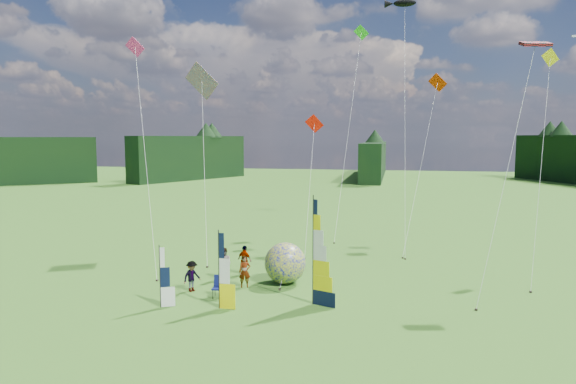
% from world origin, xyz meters
% --- Properties ---
extents(ground, '(220.00, 220.00, 0.00)m').
position_xyz_m(ground, '(0.00, 0.00, 0.00)').
color(ground, '#4C802D').
rests_on(ground, ground).
extents(treeline_ring, '(210.00, 210.00, 8.00)m').
position_xyz_m(treeline_ring, '(0.00, 0.00, 4.00)').
color(treeline_ring, black).
rests_on(treeline_ring, ground).
extents(feather_banner_main, '(1.37, 0.59, 5.28)m').
position_xyz_m(feather_banner_main, '(0.48, 2.97, 2.64)').
color(feather_banner_main, black).
rests_on(feather_banner_main, ground).
extents(side_banner_left, '(1.04, 0.13, 3.74)m').
position_xyz_m(side_banner_left, '(-3.87, 1.39, 1.87)').
color(side_banner_left, '#FFE802').
rests_on(side_banner_left, ground).
extents(side_banner_far, '(0.86, 0.45, 2.98)m').
position_xyz_m(side_banner_far, '(-6.75, 0.96, 1.49)').
color(side_banner_far, white).
rests_on(side_banner_far, ground).
extents(bol_inflatable, '(3.10, 3.10, 2.35)m').
position_xyz_m(bol_inflatable, '(-1.65, 6.29, 1.18)').
color(bol_inflatable, '#00048F').
rests_on(bol_inflatable, ground).
extents(spectator_a, '(0.75, 0.62, 1.77)m').
position_xyz_m(spectator_a, '(-3.68, 5.07, 0.89)').
color(spectator_a, '#66594C').
rests_on(spectator_a, ground).
extents(spectator_b, '(1.02, 0.73, 1.89)m').
position_xyz_m(spectator_b, '(-5.27, 6.26, 0.95)').
color(spectator_b, '#66594C').
rests_on(spectator_b, ground).
extents(spectator_c, '(0.88, 1.14, 1.67)m').
position_xyz_m(spectator_c, '(-6.25, 3.74, 0.84)').
color(spectator_c, '#66594C').
rests_on(spectator_c, ground).
extents(spectator_d, '(1.13, 0.84, 1.78)m').
position_xyz_m(spectator_d, '(-4.45, 7.63, 0.89)').
color(spectator_d, '#66594C').
rests_on(spectator_d, ground).
extents(camp_chair, '(0.72, 0.72, 1.15)m').
position_xyz_m(camp_chair, '(-4.48, 2.97, 0.58)').
color(camp_chair, '#0B1244').
rests_on(camp_chair, ground).
extents(kite_whale, '(5.68, 14.53, 21.15)m').
position_xyz_m(kite_whale, '(5.02, 19.34, 10.58)').
color(kite_whale, black).
rests_on(kite_whale, ground).
extents(kite_rainbow_delta, '(9.56, 12.61, 14.89)m').
position_xyz_m(kite_rainbow_delta, '(-8.64, 12.01, 7.45)').
color(kite_rainbow_delta, '#F75725').
rests_on(kite_rainbow_delta, ground).
extents(kite_parafoil, '(7.40, 9.84, 15.08)m').
position_xyz_m(kite_parafoil, '(10.11, 6.71, 7.54)').
color(kite_parafoil, '#AA1524').
rests_on(kite_parafoil, ground).
extents(small_kite_red, '(5.94, 11.04, 10.69)m').
position_xyz_m(small_kite_red, '(-1.88, 16.22, 5.35)').
color(small_kite_red, red).
rests_on(small_kite_red, ground).
extents(small_kite_orange, '(8.64, 12.75, 14.09)m').
position_xyz_m(small_kite_orange, '(6.33, 18.40, 7.05)').
color(small_kite_orange, '#E73000').
rests_on(small_kite_orange, ground).
extents(small_kite_yellow, '(7.39, 11.36, 14.54)m').
position_xyz_m(small_kite_yellow, '(12.93, 11.45, 7.27)').
color(small_kite_yellow, '#D7C80C').
rests_on(small_kite_yellow, ground).
extents(small_kite_pink, '(7.27, 9.15, 15.64)m').
position_xyz_m(small_kite_pink, '(-11.19, 8.36, 7.82)').
color(small_kite_pink, '#D12A72').
rests_on(small_kite_pink, ground).
extents(small_kite_green, '(3.58, 13.30, 19.41)m').
position_xyz_m(small_kite_green, '(0.36, 23.28, 9.70)').
color(small_kite_green, '#28CA1D').
rests_on(small_kite_green, ground).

